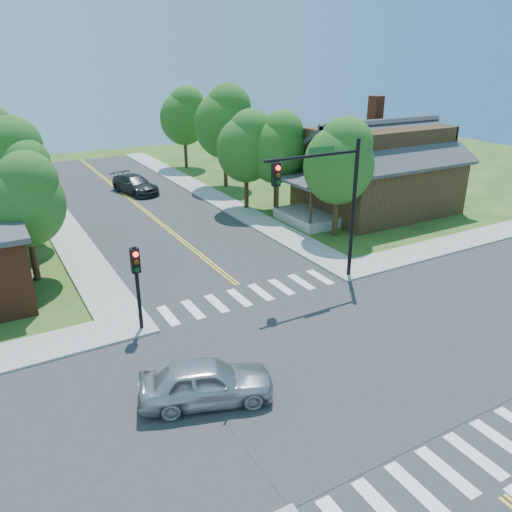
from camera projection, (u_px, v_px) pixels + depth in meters
ground at (328, 358)px, 19.24m from camera, size 100.00×100.00×0.00m
road_ns at (328, 358)px, 19.24m from camera, size 10.00×90.00×0.04m
road_ew at (328, 358)px, 19.24m from camera, size 90.00×10.00×0.04m
intersection_patch at (328, 358)px, 19.24m from camera, size 10.20×10.20×0.06m
sidewalk_ne at (366, 202)px, 39.22m from camera, size 40.00×40.00×0.14m
crosswalk_north at (250, 295)px, 24.22m from camera, size 8.85×2.00×0.01m
crosswalk_south at (461, 463)px, 14.24m from camera, size 8.85×2.00×0.01m
centerline at (328, 357)px, 19.23m from camera, size 0.30×90.00×0.01m
signal_mast_ne at (328, 191)px, 23.72m from camera, size 5.30×0.42×7.20m
signal_pole_nw at (137, 273)px, 20.16m from camera, size 0.34×0.42×3.80m
house_ne at (377, 166)px, 36.40m from camera, size 13.05×8.80×7.11m
tree_e_a at (341, 160)px, 30.42m from camera, size 4.42×4.20×7.52m
tree_e_b at (278, 146)px, 35.71m from camera, size 4.31×4.09×7.32m
tree_e_c at (226, 120)px, 42.06m from camera, size 5.16×4.90×8.77m
tree_e_d at (185, 115)px, 49.68m from camera, size 4.77×4.53×8.12m
tree_w_a at (25, 198)px, 24.33m from camera, size 3.94×3.74×6.70m
tree_w_b at (11, 162)px, 29.11m from camera, size 4.54×4.31×7.71m
tree_house at (247, 145)px, 35.94m from camera, size 4.34×4.12×7.38m
tree_bldg at (23, 178)px, 28.72m from camera, size 3.86×3.67×6.56m
car_silver at (206, 383)px, 16.56m from camera, size 4.52×5.57×1.52m
car_dgrey at (135, 185)px, 41.78m from camera, size 4.46×6.09×1.49m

